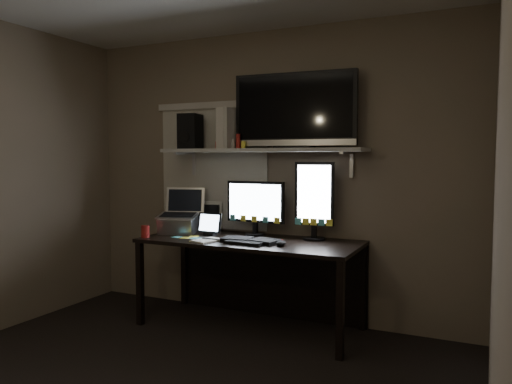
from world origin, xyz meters
The scene contains 19 objects.
back_wall centered at (0.00, 1.80, 1.25)m, with size 3.60×3.60×0.00m, color #6D614E.
right_wall centered at (1.80, 0.00, 1.25)m, with size 3.60×3.60×0.00m, color #6D614E.
window_blinds centered at (-0.55, 1.79, 1.30)m, with size 1.10×0.02×1.10m, color silver.
desk centered at (0.00, 1.55, 0.55)m, with size 1.80×0.75×0.73m.
wall_shelf centered at (0.00, 1.62, 1.46)m, with size 1.80×0.35×0.03m, color #B1B1AC.
monitor_landscape centered at (-0.06, 1.65, 0.97)m, with size 0.55×0.06×0.48m, color black.
monitor_portrait centered at (0.48, 1.65, 1.05)m, with size 0.32×0.06×0.65m, color black.
keyboard centered at (0.05, 1.33, 0.74)m, with size 0.48×0.19×0.03m, color black.
mouse centered at (0.34, 1.28, 0.75)m, with size 0.07×0.11×0.04m, color black.
notepad centered at (-0.28, 1.22, 0.74)m, with size 0.17×0.23×0.01m, color white.
tablet centered at (-0.40, 1.48, 0.83)m, with size 0.23×0.09×0.20m, color black.
file_sorter centered at (-0.56, 1.73, 0.86)m, with size 0.20×0.09×0.26m, color black.
laptop centered at (-0.73, 1.47, 0.93)m, with size 0.35×0.29×0.39m, color #B4B5B9.
cup centered at (-0.85, 1.16, 0.78)m, with size 0.07×0.07×0.10m, color maroon.
sticky_notes centered at (-0.50, 1.28, 0.73)m, with size 0.33×0.24×0.00m, color #FEF145, non-canonical shape.
tv centered at (0.31, 1.64, 1.79)m, with size 1.03×0.18×0.62m, color black.
game_console centered at (-0.26, 1.61, 1.65)m, with size 0.09×0.29×0.35m, color #BCB5AA.
speaker centered at (-0.68, 1.60, 1.64)m, with size 0.17×0.21×0.31m, color black.
bottles centered at (-0.25, 1.56, 1.55)m, with size 0.23×0.05×0.15m, color #A50F0C, non-canonical shape.
Camera 1 is at (1.77, -2.21, 1.41)m, focal length 35.00 mm.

